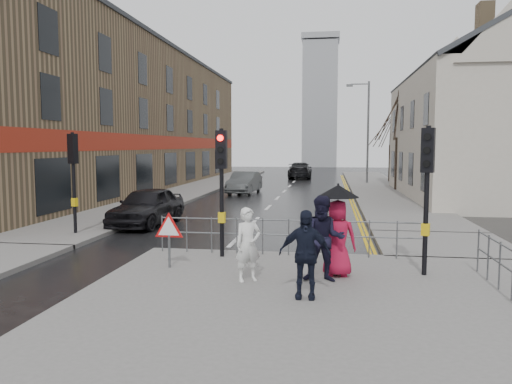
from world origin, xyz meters
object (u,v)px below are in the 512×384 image
(pedestrian_b, at_px, (324,239))
(car_mid, at_px, (244,183))
(pedestrian_a, at_px, (248,245))
(car_parked, at_px, (147,206))
(pedestrian_d, at_px, (305,254))
(pedestrian_with_umbrella, at_px, (338,227))

(pedestrian_b, distance_m, car_mid, 21.65)
(pedestrian_a, xyz_separation_m, car_parked, (-5.29, 7.88, -0.21))
(pedestrian_d, distance_m, car_parked, 11.07)
(car_parked, bearing_deg, pedestrian_b, -43.82)
(pedestrian_d, height_order, car_parked, pedestrian_d)
(pedestrian_d, bearing_deg, pedestrian_a, 142.15)
(pedestrian_b, xyz_separation_m, pedestrian_d, (-0.35, -1.24, -0.08))
(pedestrian_b, bearing_deg, pedestrian_a, -173.51)
(pedestrian_a, xyz_separation_m, pedestrian_b, (1.63, 0.21, 0.13))
(pedestrian_with_umbrella, xyz_separation_m, car_parked, (-7.22, 7.17, -0.53))
(pedestrian_b, xyz_separation_m, car_mid, (-5.35, 20.97, -0.37))
(pedestrian_a, relative_size, pedestrian_d, 0.94)
(pedestrian_with_umbrella, bearing_deg, pedestrian_a, -159.73)
(pedestrian_a, bearing_deg, pedestrian_with_umbrella, -11.18)
(car_parked, height_order, car_mid, car_parked)
(pedestrian_with_umbrella, relative_size, pedestrian_d, 1.21)
(pedestrian_d, relative_size, car_mid, 0.40)
(pedestrian_b, xyz_separation_m, pedestrian_with_umbrella, (0.30, 0.50, 0.19))
(pedestrian_b, relative_size, pedestrian_d, 1.09)
(pedestrian_b, bearing_deg, pedestrian_with_umbrella, 57.90)
(car_parked, xyz_separation_m, car_mid, (1.57, 13.30, -0.03))
(car_mid, bearing_deg, pedestrian_with_umbrella, -70.54)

